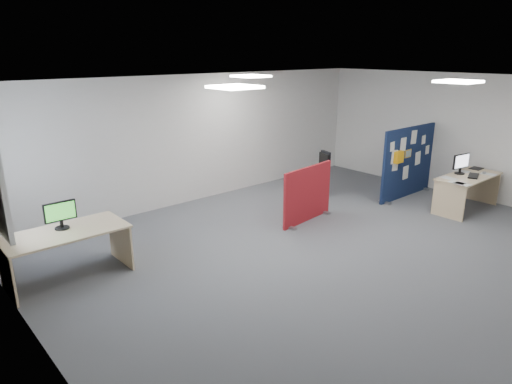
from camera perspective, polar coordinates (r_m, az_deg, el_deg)
floor at (r=7.88m, az=8.54°, el=-6.55°), size 9.00×9.00×0.00m
ceiling at (r=7.24m, az=9.50°, el=13.42°), size 9.00×7.00×0.02m
wall_back at (r=10.00m, az=-6.58°, el=6.74°), size 9.00×0.02×2.70m
wall_left at (r=5.06m, az=-26.27°, el=-5.51°), size 0.02×7.00×2.70m
wall_right at (r=11.21m, az=24.13°, el=6.49°), size 0.02×7.00×2.70m
ceiling_lights at (r=7.92m, az=7.28°, el=13.61°), size 4.10×4.10×0.04m
navy_divider at (r=10.68m, az=18.44°, el=3.57°), size 1.91×0.30×1.57m
main_desk at (r=10.28m, az=24.76°, el=0.97°), size 1.59×0.70×0.73m
monitor_main at (r=10.23m, az=24.24°, el=3.34°), size 0.48×0.20×0.42m
keyboard at (r=10.18m, az=25.53°, el=1.84°), size 0.48×0.32×0.02m
mouse at (r=10.53m, az=26.64°, el=2.16°), size 0.11×0.09×0.03m
paper_tray at (r=10.89m, az=25.84°, el=2.68°), size 0.28×0.22×0.01m
red_divider at (r=8.77m, az=6.48°, el=-0.32°), size 1.43×0.30×1.07m
second_desk at (r=7.06m, az=-22.75°, el=-5.77°), size 1.66×0.83×0.73m
monitor_second at (r=7.01m, az=-23.26°, el=-2.53°), size 0.44×0.20×0.40m
office_chair at (r=10.45m, az=8.00°, el=2.66°), size 0.65×0.62×0.97m
desk_papers at (r=9.99m, az=24.55°, el=1.63°), size 1.37×0.79×0.00m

